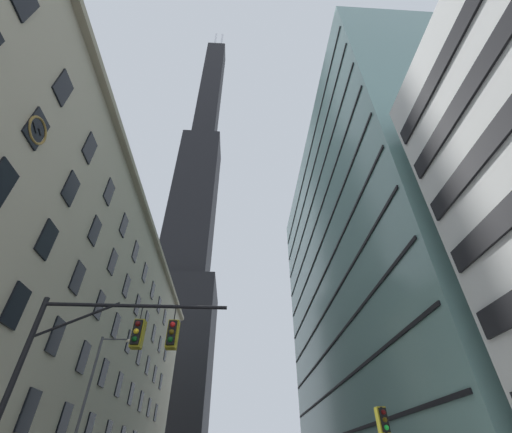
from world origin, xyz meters
The scene contains 6 objects.
station_building centered at (-17.34, 26.15, 13.45)m, with size 13.36×64.31×26.94m.
dark_skyscraper centered at (-17.36, 87.44, 67.36)m, with size 22.13×22.13×223.86m.
glass_office_midrise centered at (18.64, 27.80, 22.13)m, with size 15.38×44.76×44.26m.
traffic_signal_mast centered at (-3.91, 3.41, 4.74)m, with size 7.29×0.63×6.53m.
traffic_light_near_right centered at (7.24, 7.02, 2.82)m, with size 0.40×0.63×3.37m.
street_lamppost centered at (-8.69, 15.61, 5.35)m, with size 2.38×0.32×8.87m.
Camera 1 is at (0.82, -9.35, 1.24)m, focal length 23.14 mm.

